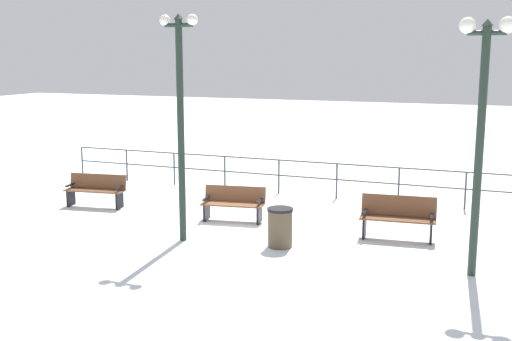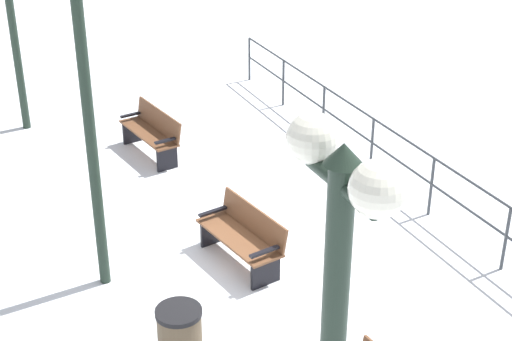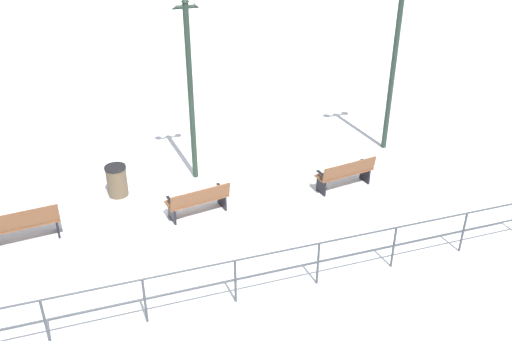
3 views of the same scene
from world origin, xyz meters
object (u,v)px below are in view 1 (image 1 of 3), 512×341
object	(u,v)px
bench_nearest	(96,190)
lamppost_far	(482,108)
lamppost_middle	(180,105)
bench_third	(398,217)
trash_bin	(280,227)
bench_second	(233,203)

from	to	relation	value
bench_nearest	lamppost_far	size ratio (longest dim) A/B	0.36
lamppost_middle	lamppost_far	size ratio (longest dim) A/B	1.04
bench_third	lamppost_middle	xyz separation A→B (m)	(1.86, -4.39, 2.48)
bench_nearest	bench_third	bearing A→B (deg)	81.07
lamppost_far	trash_bin	bearing A→B (deg)	-95.03
bench_third	lamppost_middle	size ratio (longest dim) A/B	0.35
bench_nearest	bench_second	distance (m)	4.02
lamppost_middle	trash_bin	bearing A→B (deg)	99.10
bench_third	lamppost_far	world-z (taller)	lamppost_far
lamppost_far	trash_bin	world-z (taller)	lamppost_far
bench_second	lamppost_middle	distance (m)	3.23
bench_second	trash_bin	world-z (taller)	trash_bin
bench_nearest	trash_bin	bearing A→B (deg)	66.37
bench_nearest	lamppost_middle	world-z (taller)	lamppost_middle
bench_second	trash_bin	size ratio (longest dim) A/B	1.90
bench_second	bench_nearest	bearing A→B (deg)	-98.90
trash_bin	lamppost_far	bearing A→B (deg)	84.97
bench_second	lamppost_middle	xyz separation A→B (m)	(1.96, -0.36, 2.55)
lamppost_far	lamppost_middle	bearing A→B (deg)	-90.00
bench_nearest	trash_bin	xyz separation A→B (m)	(1.57, 5.82, -0.04)
lamppost_middle	lamppost_far	distance (m)	6.07
lamppost_far	trash_bin	size ratio (longest dim) A/B	5.54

